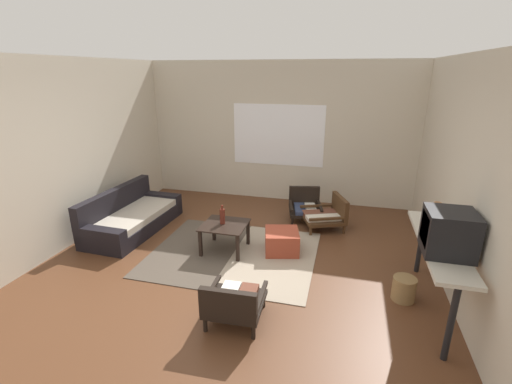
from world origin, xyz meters
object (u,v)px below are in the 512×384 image
Objects in this scene: armchair_corner at (327,214)px; crt_television at (449,233)px; ottoman_orange at (282,241)px; coffee_table at (225,229)px; couch at (131,218)px; clay_vase at (435,220)px; console_shelf at (438,249)px; wicker_basket at (404,289)px; glass_bottle at (222,216)px; armchair_by_window at (305,205)px; armchair_striped_foreground at (234,302)px.

crt_television is (1.24, -2.14, 0.79)m from armchair_corner.
ottoman_orange is at bearing -119.25° from armchair_corner.
coffee_table reaches higher than ottoman_orange.
clay_vase reaches higher than couch.
console_shelf reaches higher than wicker_basket.
console_shelf is 5.97× the size of glass_bottle.
glass_bottle is at bearing -140.34° from armchair_corner.
coffee_table is 1.83m from armchair_corner.
armchair_by_window is 1.50× the size of crt_television.
ottoman_orange is at bearing 83.35° from armchair_striped_foreground.
couch reaches higher than armchair_by_window.
wicker_basket is (-0.25, 0.35, -0.89)m from crt_television.
ottoman_orange is (2.55, -0.13, -0.05)m from couch.
clay_vase is at bearing 28.80° from armchair_striped_foreground.
coffee_table is 1.01× the size of armchair_striped_foreground.
armchair_by_window is 3.06m from crt_television.
armchair_striped_foreground is 0.37× the size of console_shelf.
armchair_corner is (0.42, -0.31, 0.00)m from armchair_by_window.
wicker_basket is (-0.25, -0.23, -0.79)m from clay_vase.
glass_bottle is (-2.66, 0.39, -0.39)m from clay_vase.
console_shelf is 5.31× the size of clay_vase.
coffee_table is at bearing 165.31° from console_shelf.
crt_television is (2.01, 0.53, 0.78)m from armchair_striped_foreground.
clay_vase reaches higher than console_shelf.
coffee_table is 2.23× the size of glass_bottle.
console_shelf is at bearing -14.69° from coffee_table.
coffee_table is at bearing -27.11° from glass_bottle.
glass_bottle is at bearing 165.12° from console_shelf.
glass_bottle is 1.01× the size of wicker_basket.
coffee_table is 1.60m from armchair_striped_foreground.
console_shelf is 0.40m from crt_television.
armchair_striped_foreground is at bearing -165.19° from crt_television.
crt_television is at bearing 14.81° from armchair_striped_foreground.
wicker_basket is (-0.25, 0.09, -0.59)m from console_shelf.
armchair_corner is 0.49× the size of console_shelf.
armchair_striped_foreground is 2.22m from crt_television.
couch is at bearing 177.08° from ottoman_orange.
armchair_striped_foreground is 1.96× the size of clay_vase.
glass_bottle is at bearing -9.31° from couch.
clay_vase is (1.82, -0.54, 0.76)m from ottoman_orange.
ottoman_orange is at bearing 148.41° from crt_television.
armchair_corner is 1.74× the size of ottoman_orange.
coffee_table is 2.87m from crt_television.
armchair_by_window is 2.53m from wicker_basket.
glass_bottle is 2.52m from wicker_basket.
couch is 4.51m from console_shelf.
clay_vase reaches higher than armchair_by_window.
clay_vase reaches higher than coffee_table.
armchair_striped_foreground is 2.23× the size of wicker_basket.
armchair_striped_foreground is 0.75× the size of armchair_corner.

